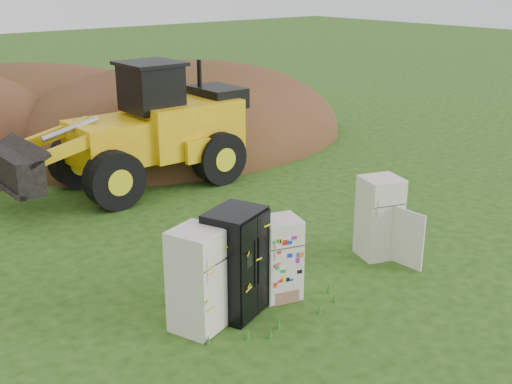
% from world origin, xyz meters
% --- Properties ---
extents(ground, '(120.00, 120.00, 0.00)m').
position_xyz_m(ground, '(0.00, 0.00, 0.00)').
color(ground, '#204312').
rests_on(ground, ground).
extents(fridge_leftmost, '(1.03, 1.01, 1.86)m').
position_xyz_m(fridge_leftmost, '(-2.38, 0.02, 0.93)').
color(fridge_leftmost, silver).
rests_on(fridge_leftmost, ground).
extents(fridge_black_side, '(1.27, 1.14, 2.00)m').
position_xyz_m(fridge_black_side, '(-1.54, 0.03, 1.00)').
color(fridge_black_side, black).
rests_on(fridge_black_side, ground).
extents(fridge_sticker, '(0.88, 0.84, 1.61)m').
position_xyz_m(fridge_sticker, '(-0.51, -0.02, 0.81)').
color(fridge_sticker, white).
rests_on(fridge_sticker, ground).
extents(fridge_open_door, '(1.02, 0.98, 1.80)m').
position_xyz_m(fridge_open_door, '(2.43, 0.01, 0.90)').
color(fridge_open_door, silver).
rests_on(fridge_open_door, ground).
extents(wheel_loader, '(7.44, 3.08, 3.58)m').
position_xyz_m(wheel_loader, '(0.44, 7.58, 1.79)').
color(wheel_loader, '#E1B90F').
rests_on(wheel_loader, ground).
extents(dirt_mound_right, '(13.45, 9.86, 5.81)m').
position_xyz_m(dirt_mound_right, '(4.85, 11.45, 0.00)').
color(dirt_mound_right, '#493217').
rests_on(dirt_mound_right, ground).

